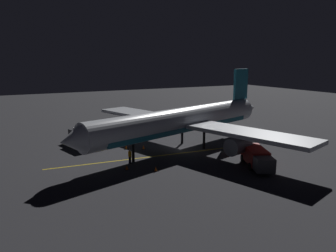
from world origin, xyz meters
TOP-DOWN VIEW (x-y plane):
  - ground_plane at (0.00, 0.00)m, footprint 180.00×180.00m
  - apron_guide_stripe at (-1.53, 4.00)m, footprint 2.54×28.76m
  - airliner at (0.18, -0.60)m, footprint 36.23×36.21m
  - baggage_truck at (8.66, 11.17)m, footprint 6.69×3.58m
  - catering_truck at (-11.11, -3.76)m, footprint 6.78×4.61m
  - ground_crew_worker at (-2.81, 8.66)m, footprint 0.40×0.40m
  - traffic_cone_near_left at (3.72, 6.70)m, footprint 0.50×0.50m
  - traffic_cone_near_right at (-4.79, 9.82)m, footprint 0.50×0.50m
  - traffic_cone_under_wing at (-6.83, 7.14)m, footprint 0.50×0.50m
  - traffic_cone_far at (2.54, 4.55)m, footprint 0.50×0.50m

SIDE VIEW (x-z plane):
  - ground_plane at x=0.00m, z-range -0.20..0.00m
  - apron_guide_stripe at x=-1.53m, z-range 0.00..0.01m
  - traffic_cone_near_left at x=3.72m, z-range -0.03..0.52m
  - traffic_cone_near_right at x=-4.79m, z-range -0.03..0.52m
  - traffic_cone_under_wing at x=-6.83m, z-range -0.03..0.52m
  - traffic_cone_far at x=2.54m, z-range -0.03..0.52m
  - ground_crew_worker at x=-2.81m, z-range 0.02..1.76m
  - catering_truck at x=-11.11m, z-range 0.08..2.26m
  - baggage_truck at x=8.66m, z-range 0.04..2.51m
  - airliner at x=0.18m, z-range -1.54..9.30m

